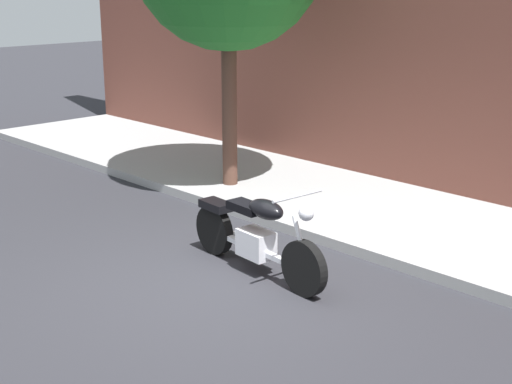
% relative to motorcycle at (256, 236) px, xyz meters
% --- Properties ---
extents(ground_plane, '(60.00, 60.00, 0.00)m').
position_rel_motorcycle_xyz_m(ground_plane, '(-0.04, -0.52, -0.46)').
color(ground_plane, '#28282D').
extents(sidewalk, '(18.96, 2.89, 0.14)m').
position_rel_motorcycle_xyz_m(sidewalk, '(-0.04, 2.69, -0.39)').
color(sidewalk, '#959595').
rests_on(sidewalk, ground).
extents(motorcycle, '(2.27, 0.70, 1.13)m').
position_rel_motorcycle_xyz_m(motorcycle, '(0.00, 0.00, 0.00)').
color(motorcycle, black).
rests_on(motorcycle, ground).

